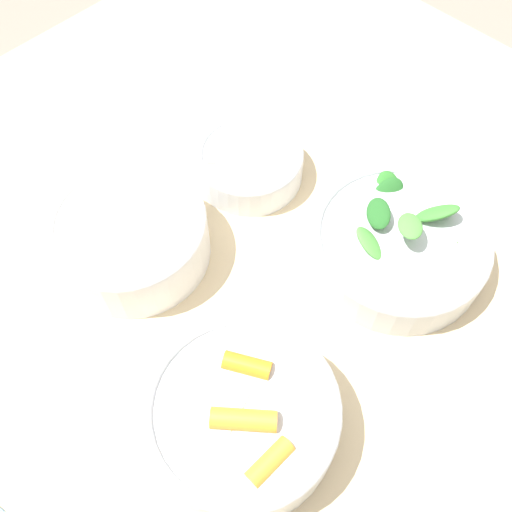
{
  "coord_description": "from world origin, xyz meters",
  "views": [
    {
      "loc": [
        -0.2,
        0.28,
        1.34
      ],
      "look_at": [
        0.03,
        0.04,
        0.8
      ],
      "focal_mm": 40.0,
      "sensor_mm": 36.0,
      "label": 1
    }
  ],
  "objects_px": {
    "bowl_greens": "(399,244)",
    "bowl_beans_hotdog": "(131,237)",
    "bowl_carrots": "(243,416)",
    "bowl_cookies": "(249,162)"
  },
  "relations": [
    {
      "from": "bowl_greens",
      "to": "bowl_beans_hotdog",
      "type": "distance_m",
      "value": 0.3
    },
    {
      "from": "bowl_beans_hotdog",
      "to": "bowl_carrots",
      "type": "bearing_deg",
      "value": 166.57
    },
    {
      "from": "bowl_greens",
      "to": "bowl_cookies",
      "type": "xyz_separation_m",
      "value": [
        0.21,
        0.03,
        -0.0
      ]
    },
    {
      "from": "bowl_beans_hotdog",
      "to": "bowl_cookies",
      "type": "bearing_deg",
      "value": -93.9
    },
    {
      "from": "bowl_greens",
      "to": "bowl_beans_hotdog",
      "type": "bearing_deg",
      "value": 43.07
    },
    {
      "from": "bowl_carrots",
      "to": "bowl_greens",
      "type": "height_order",
      "value": "bowl_greens"
    },
    {
      "from": "bowl_cookies",
      "to": "bowl_carrots",
      "type": "bearing_deg",
      "value": 133.78
    },
    {
      "from": "bowl_greens",
      "to": "bowl_beans_hotdog",
      "type": "height_order",
      "value": "bowl_greens"
    },
    {
      "from": "bowl_carrots",
      "to": "bowl_beans_hotdog",
      "type": "bearing_deg",
      "value": -13.43
    },
    {
      "from": "bowl_beans_hotdog",
      "to": "bowl_cookies",
      "type": "distance_m",
      "value": 0.18
    }
  ]
}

